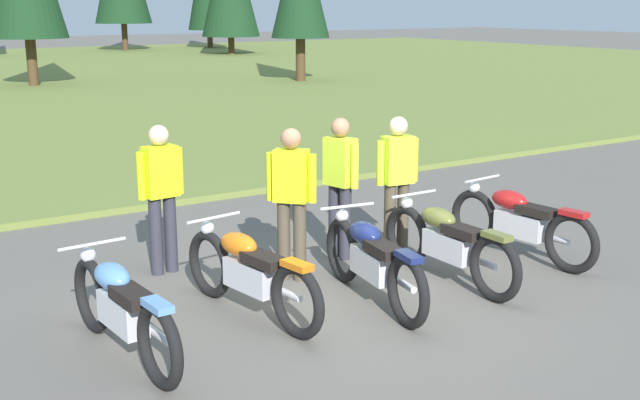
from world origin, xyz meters
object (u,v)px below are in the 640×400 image
Objects in this scene: motorcycle_sky_blue at (122,308)px; motorcycle_orange at (250,272)px; motorcycle_navy at (372,260)px; rider_in_hivis_vest at (161,190)px; rider_near_row_end at (397,178)px; motorcycle_red at (520,222)px; rider_checking_bike at (340,179)px; motorcycle_olive at (448,243)px; rider_with_back_turned at (291,195)px.

motorcycle_orange is (1.35, 0.23, 0.00)m from motorcycle_sky_blue.
rider_in_hivis_vest reaches higher than motorcycle_navy.
rider_near_row_end reaches higher than motorcycle_navy.
rider_checking_bike reaches higher than motorcycle_red.
motorcycle_sky_blue is 1.00× the size of motorcycle_orange.
motorcycle_olive is (3.59, -0.07, 0.00)m from motorcycle_sky_blue.
rider_checking_bike is at bearing 146.48° from motorcycle_red.
motorcycle_navy and motorcycle_olive have the same top height.
motorcycle_navy is at bearing -174.81° from motorcycle_red.
motorcycle_sky_blue is 1.26× the size of rider_in_hivis_vest.
rider_checking_bike reaches higher than motorcycle_orange.
motorcycle_red is at bearing -2.23° from motorcycle_orange.
motorcycle_orange is 1.00× the size of motorcycle_olive.
motorcycle_sky_blue is at bearing -170.15° from motorcycle_orange.
motorcycle_orange is 2.27m from motorcycle_olive.
motorcycle_orange is at bearing 163.88° from motorcycle_navy.
motorcycle_navy is at bearing -16.12° from motorcycle_orange.
rider_with_back_turned reaches higher than motorcycle_orange.
motorcycle_red is 2.18m from rider_checking_bike.
rider_near_row_end is (2.38, 0.75, 0.51)m from motorcycle_orange.
rider_near_row_end reaches higher than motorcycle_sky_blue.
rider_checking_bike is 2.05m from rider_in_hivis_vest.
motorcycle_red is at bearing -17.11° from rider_with_back_turned.
motorcycle_olive is at bearing -38.56° from rider_in_hivis_vest.
motorcycle_red is (1.27, 0.17, 0.00)m from motorcycle_olive.
motorcycle_sky_blue is 1.01× the size of motorcycle_navy.
rider_near_row_end is (-1.14, 0.89, 0.51)m from motorcycle_red.
motorcycle_navy is 1.25× the size of rider_near_row_end.
motorcycle_orange is at bearing 177.77° from motorcycle_red.
motorcycle_navy is 1.25× the size of rider_checking_bike.
rider_checking_bike is (-0.63, 0.28, 0.00)m from rider_near_row_end.
motorcycle_red is at bearing -37.99° from rider_near_row_end.
rider_with_back_turned is at bearing 37.58° from motorcycle_orange.
rider_near_row_end is at bearing 17.58° from motorcycle_orange.
motorcycle_sky_blue is 1.26× the size of rider_checking_bike.
rider_checking_bike is at bearing 22.10° from rider_with_back_turned.
rider_with_back_turned is (-2.64, 0.81, 0.51)m from motorcycle_red.
rider_in_hivis_vest is at bearing 141.44° from motorcycle_olive.
rider_checking_bike reaches higher than motorcycle_olive.
motorcycle_orange is 1.25× the size of rider_checking_bike.
rider_in_hivis_vest reaches higher than motorcycle_sky_blue.
motorcycle_orange is at bearing -149.54° from rider_checking_bike.
motorcycle_red is 1.26× the size of rider_in_hivis_vest.
motorcycle_sky_blue is 4.87m from motorcycle_red.
motorcycle_orange and motorcycle_navy have the same top height.
motorcycle_navy is (2.55, -0.11, 0.00)m from motorcycle_sky_blue.
rider_checking_bike reaches higher than motorcycle_navy.
rider_near_row_end reaches higher than motorcycle_orange.
rider_near_row_end is at bearing 14.85° from motorcycle_sky_blue.
motorcycle_sky_blue is 1.26× the size of rider_near_row_end.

